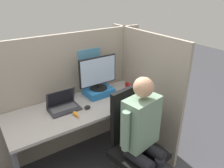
% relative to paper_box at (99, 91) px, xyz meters
% --- Properties ---
extents(cubicle_panel_back, '(2.08, 0.05, 1.48)m').
position_rel_paper_box_xyz_m(cubicle_panel_back, '(-0.30, 0.21, -0.05)').
color(cubicle_panel_back, gray).
rests_on(cubicle_panel_back, ground).
extents(cubicle_panel_right, '(0.04, 1.26, 1.48)m').
position_rel_paper_box_xyz_m(cubicle_panel_right, '(0.52, -0.20, -0.06)').
color(cubicle_panel_right, gray).
rests_on(cubicle_panel_right, ground).
extents(desk, '(1.58, 0.63, 0.76)m').
position_rel_paper_box_xyz_m(desk, '(-0.30, -0.14, -0.22)').
color(desk, '#9E9993').
rests_on(desk, ground).
extents(paper_box, '(0.32, 0.25, 0.08)m').
position_rel_paper_box_xyz_m(paper_box, '(0.00, 0.00, 0.00)').
color(paper_box, '#236BAD').
rests_on(paper_box, desk).
extents(monitor, '(0.47, 0.20, 0.39)m').
position_rel_paper_box_xyz_m(monitor, '(0.00, 0.00, 0.23)').
color(monitor, black).
rests_on(monitor, paper_box).
extents(laptop, '(0.32, 0.21, 0.21)m').
position_rel_paper_box_xyz_m(laptop, '(-0.48, -0.08, 0.00)').
color(laptop, '#2D2D33').
rests_on(laptop, desk).
extents(mouse, '(0.07, 0.05, 0.04)m').
position_rel_paper_box_xyz_m(mouse, '(-0.27, -0.22, -0.02)').
color(mouse, black).
rests_on(mouse, desk).
extents(stapler, '(0.04, 0.13, 0.05)m').
position_rel_paper_box_xyz_m(stapler, '(0.42, -0.06, -0.01)').
color(stapler, '#A31919').
rests_on(stapler, desk).
extents(carrot_toy, '(0.04, 0.13, 0.04)m').
position_rel_paper_box_xyz_m(carrot_toy, '(-0.43, -0.30, -0.02)').
color(carrot_toy, orange).
rests_on(carrot_toy, desk).
extents(office_chair, '(0.54, 0.58, 1.04)m').
position_rel_paper_box_xyz_m(office_chair, '(0.00, -0.67, -0.27)').
color(office_chair, black).
rests_on(office_chair, ground).
extents(person, '(0.47, 0.43, 1.25)m').
position_rel_paper_box_xyz_m(person, '(-0.03, -0.83, -0.07)').
color(person, black).
rests_on(person, ground).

